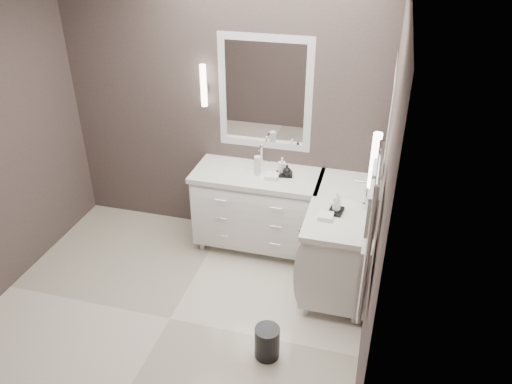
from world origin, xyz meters
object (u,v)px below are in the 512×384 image
(vanity_back, at_px, (257,205))
(waste_bin, at_px, (267,342))
(vanity_right, at_px, (342,237))
(towel_ladder, at_px, (368,239))

(vanity_back, relative_size, waste_bin, 4.50)
(vanity_right, bearing_deg, waste_bin, -111.71)
(towel_ladder, bearing_deg, vanity_right, 99.84)
(vanity_right, height_order, towel_ladder, towel_ladder)
(vanity_right, relative_size, towel_ladder, 1.38)
(towel_ladder, relative_size, waste_bin, 3.27)
(vanity_back, bearing_deg, vanity_right, -20.38)
(vanity_back, relative_size, vanity_right, 1.00)
(towel_ladder, distance_m, waste_bin, 1.43)
(vanity_right, bearing_deg, towel_ladder, -80.16)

